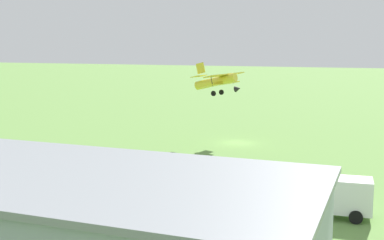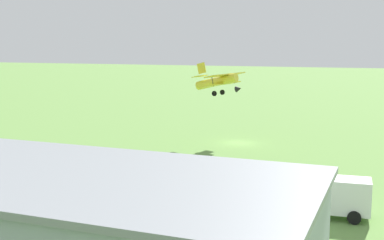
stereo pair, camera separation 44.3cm
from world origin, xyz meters
The scene contains 9 objects.
ground_plane centered at (0.00, 0.00, 0.00)m, with size 400.00×400.00×0.00m, color #608C42.
hangar centered at (-0.60, 38.90, 2.84)m, with size 26.55×14.13×5.65m.
biplane centered at (2.28, 1.18, 7.78)m, with size 6.64×7.97×4.04m.
truck_box_grey centered at (-12.09, 25.01, 1.62)m, with size 7.79×2.76×2.92m.
person_crossing_taxiway centered at (6.77, 23.86, 0.81)m, with size 0.51×0.51×1.63m.
person_by_parked_cars centered at (10.45, 22.79, 0.83)m, with size 0.53×0.53×1.67m.
person_beside_truck centered at (-6.70, 24.93, 0.89)m, with size 0.53×0.53×1.77m.
person_at_fence_line centered at (13.24, 23.88, 0.82)m, with size 0.53×0.53×1.65m.
person_near_hangar_door centered at (8.04, 22.09, 0.83)m, with size 0.47×0.47×1.66m.
Camera 1 is at (-14.94, 62.63, 12.60)m, focal length 48.72 mm.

